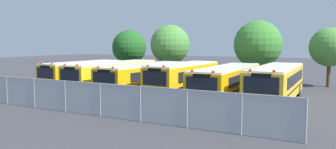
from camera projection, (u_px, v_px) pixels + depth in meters
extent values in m
plane|color=#38383D|center=(165.00, 93.00, 27.95)|extent=(160.00, 160.00, 0.00)
cube|color=#EAA80C|center=(83.00, 73.00, 32.11)|extent=(2.66, 9.17, 1.98)
cube|color=white|center=(83.00, 62.00, 32.02)|extent=(2.61, 8.99, 0.12)
cube|color=black|center=(45.00, 86.00, 28.17)|extent=(2.51, 0.22, 0.36)
cube|color=black|center=(45.00, 73.00, 28.11)|extent=(2.01, 0.11, 0.95)
cube|color=black|center=(95.00, 70.00, 31.74)|extent=(0.20, 7.11, 0.71)
cube|color=black|center=(76.00, 69.00, 32.95)|extent=(0.20, 7.11, 0.71)
cube|color=black|center=(83.00, 77.00, 32.15)|extent=(2.69, 9.26, 0.10)
sphere|color=red|center=(52.00, 64.00, 27.85)|extent=(0.18, 0.18, 0.18)
sphere|color=red|center=(41.00, 63.00, 28.51)|extent=(0.18, 0.18, 0.18)
cube|color=black|center=(45.00, 67.00, 28.05)|extent=(1.11, 0.11, 0.24)
cylinder|color=black|center=(67.00, 86.00, 28.92)|extent=(0.30, 1.01, 1.00)
cylinder|color=black|center=(50.00, 84.00, 29.98)|extent=(0.30, 1.01, 1.00)
cylinder|color=black|center=(110.00, 79.00, 34.06)|extent=(0.30, 1.01, 1.00)
cylinder|color=black|center=(94.00, 78.00, 35.12)|extent=(0.30, 1.01, 1.00)
cube|color=yellow|center=(114.00, 74.00, 30.39)|extent=(2.54, 11.04, 2.03)
cube|color=white|center=(113.00, 63.00, 30.29)|extent=(2.49, 10.82, 0.12)
cube|color=black|center=(69.00, 91.00, 25.59)|extent=(2.48, 0.18, 0.36)
cube|color=black|center=(70.00, 75.00, 25.52)|extent=(2.00, 0.08, 0.97)
cube|color=black|center=(126.00, 71.00, 30.03)|extent=(0.12, 8.59, 0.73)
cube|color=black|center=(105.00, 70.00, 31.21)|extent=(0.12, 8.59, 0.73)
cube|color=black|center=(114.00, 79.00, 30.43)|extent=(2.56, 11.15, 0.10)
sphere|color=red|center=(77.00, 65.00, 25.27)|extent=(0.18, 0.18, 0.18)
sphere|color=red|center=(65.00, 65.00, 25.91)|extent=(0.18, 0.18, 0.18)
cube|color=black|center=(69.00, 68.00, 25.46)|extent=(1.10, 0.09, 0.24)
cylinder|color=black|center=(93.00, 90.00, 26.36)|extent=(0.29, 1.00, 1.00)
cylinder|color=black|center=(73.00, 88.00, 27.39)|extent=(0.29, 1.00, 1.00)
cylinder|color=black|center=(145.00, 80.00, 33.20)|extent=(0.29, 1.00, 1.00)
cylinder|color=black|center=(128.00, 79.00, 34.22)|extent=(0.29, 1.00, 1.00)
cube|color=#EAA80C|center=(146.00, 77.00, 28.58)|extent=(2.85, 10.98, 1.96)
cube|color=white|center=(146.00, 65.00, 28.48)|extent=(2.79, 10.76, 0.12)
cube|color=black|center=(104.00, 94.00, 23.88)|extent=(2.59, 0.24, 0.36)
cube|color=black|center=(104.00, 78.00, 23.81)|extent=(2.08, 0.12, 0.94)
cube|color=black|center=(160.00, 73.00, 28.18)|extent=(0.29, 8.51, 0.71)
cube|color=black|center=(136.00, 72.00, 29.45)|extent=(0.29, 8.51, 0.71)
cube|color=black|center=(146.00, 81.00, 28.62)|extent=(2.88, 11.09, 0.10)
sphere|color=red|center=(113.00, 68.00, 23.54)|extent=(0.18, 0.18, 0.18)
sphere|color=red|center=(98.00, 67.00, 24.23)|extent=(0.18, 0.18, 0.18)
cube|color=black|center=(104.00, 71.00, 23.76)|extent=(1.14, 0.11, 0.24)
cylinder|color=black|center=(128.00, 93.00, 24.60)|extent=(0.31, 1.01, 1.00)
cylinder|color=black|center=(105.00, 91.00, 25.71)|extent=(0.31, 1.01, 1.00)
cylinder|color=black|center=(177.00, 83.00, 31.26)|extent=(0.31, 1.01, 1.00)
cylinder|color=black|center=(157.00, 81.00, 32.37)|extent=(0.31, 1.01, 1.00)
cube|color=yellow|center=(184.00, 78.00, 26.73)|extent=(2.59, 9.17, 2.13)
cube|color=white|center=(184.00, 64.00, 26.62)|extent=(2.54, 8.99, 0.12)
cube|color=black|center=(154.00, 96.00, 22.80)|extent=(2.41, 0.22, 0.36)
cube|color=black|center=(154.00, 78.00, 22.72)|extent=(1.93, 0.11, 1.02)
cube|color=black|center=(199.00, 74.00, 26.37)|extent=(0.22, 7.11, 0.77)
cube|color=black|center=(173.00, 73.00, 27.54)|extent=(0.22, 7.11, 0.77)
cube|color=black|center=(184.00, 83.00, 26.77)|extent=(2.61, 9.27, 0.10)
sphere|color=red|center=(164.00, 66.00, 22.48)|extent=(0.18, 0.18, 0.18)
sphere|color=red|center=(148.00, 66.00, 23.11)|extent=(0.18, 0.18, 0.18)
cube|color=black|center=(154.00, 70.00, 22.66)|extent=(1.06, 0.11, 0.24)
cylinder|color=black|center=(177.00, 95.00, 23.57)|extent=(0.31, 1.01, 1.00)
cylinder|color=black|center=(153.00, 93.00, 24.59)|extent=(0.31, 1.01, 1.00)
cylinder|color=black|center=(209.00, 86.00, 28.70)|extent=(0.31, 1.01, 1.00)
cylinder|color=black|center=(187.00, 85.00, 29.71)|extent=(0.31, 1.01, 1.00)
cube|color=#EAA80C|center=(228.00, 81.00, 25.20)|extent=(2.73, 11.20, 1.97)
cube|color=white|center=(228.00, 67.00, 25.10)|extent=(2.67, 10.98, 0.12)
cube|color=black|center=(201.00, 103.00, 20.26)|extent=(2.58, 0.21, 0.36)
cube|color=black|center=(201.00, 84.00, 20.20)|extent=(2.07, 0.10, 0.94)
cube|color=black|center=(245.00, 77.00, 24.86)|extent=(0.20, 8.71, 0.71)
cube|color=black|center=(213.00, 76.00, 26.02)|extent=(0.20, 8.71, 0.71)
cube|color=black|center=(228.00, 86.00, 25.24)|extent=(2.75, 11.32, 0.10)
sphere|color=red|center=(213.00, 72.00, 19.96)|extent=(0.18, 0.18, 0.18)
sphere|color=red|center=(192.00, 71.00, 20.59)|extent=(0.18, 0.18, 0.18)
cube|color=black|center=(201.00, 76.00, 20.14)|extent=(1.14, 0.10, 0.24)
cylinder|color=black|center=(226.00, 101.00, 21.06)|extent=(0.30, 1.00, 1.00)
cylinder|color=black|center=(193.00, 99.00, 22.08)|extent=(0.30, 1.00, 1.00)
cylinder|color=black|center=(253.00, 87.00, 28.12)|extent=(0.30, 1.00, 1.00)
cylinder|color=black|center=(228.00, 85.00, 29.14)|extent=(0.30, 1.00, 1.00)
cube|color=yellow|center=(276.00, 82.00, 23.69)|extent=(2.54, 10.50, 2.11)
cube|color=white|center=(277.00, 67.00, 23.58)|extent=(2.49, 10.29, 0.12)
cube|color=black|center=(260.00, 107.00, 19.09)|extent=(2.55, 0.17, 0.36)
cube|color=black|center=(261.00, 85.00, 19.02)|extent=(2.05, 0.07, 1.01)
cube|color=black|center=(296.00, 78.00, 23.33)|extent=(0.07, 8.19, 0.76)
cube|color=black|center=(260.00, 77.00, 24.51)|extent=(0.07, 8.19, 0.76)
cube|color=black|center=(276.00, 88.00, 23.73)|extent=(2.56, 10.61, 0.10)
sphere|color=red|center=(274.00, 71.00, 18.77)|extent=(0.18, 0.18, 0.18)
sphere|color=red|center=(250.00, 70.00, 19.41)|extent=(0.18, 0.18, 0.18)
cube|color=black|center=(261.00, 75.00, 18.95)|extent=(1.13, 0.08, 0.24)
cylinder|color=black|center=(284.00, 105.00, 19.87)|extent=(0.28, 1.00, 1.00)
cylinder|color=black|center=(248.00, 102.00, 20.90)|extent=(0.28, 1.00, 1.00)
cylinder|color=black|center=(298.00, 90.00, 26.29)|extent=(0.28, 1.00, 1.00)
cylinder|color=black|center=(270.00, 88.00, 27.32)|extent=(0.28, 1.00, 1.00)
cylinder|color=#4C3823|center=(129.00, 68.00, 43.03)|extent=(0.29, 0.29, 2.09)
sphere|color=#1E561E|center=(129.00, 47.00, 42.78)|extent=(4.46, 4.46, 4.46)
sphere|color=#1E561E|center=(124.00, 49.00, 42.95)|extent=(3.01, 3.01, 3.01)
cylinder|color=#4C3823|center=(170.00, 69.00, 38.62)|extent=(0.39, 0.39, 2.38)
sphere|color=#478438|center=(170.00, 44.00, 38.35)|extent=(4.63, 4.63, 4.63)
sphere|color=#478438|center=(168.00, 41.00, 38.54)|extent=(3.67, 3.67, 3.67)
cylinder|color=#4C3823|center=(257.00, 73.00, 34.11)|extent=(0.28, 0.28, 2.28)
sphere|color=#387A2D|center=(258.00, 44.00, 33.83)|extent=(4.94, 4.94, 4.94)
sphere|color=#387A2D|center=(254.00, 46.00, 34.31)|extent=(3.39, 3.39, 3.39)
cylinder|color=#4C3823|center=(328.00, 74.00, 31.75)|extent=(0.35, 0.35, 2.47)
sphere|color=#478438|center=(330.00, 47.00, 31.51)|extent=(3.79, 3.79, 3.79)
sphere|color=#478438|center=(329.00, 45.00, 31.25)|extent=(2.40, 2.40, 2.40)
cylinder|color=#9EA0A3|center=(7.00, 90.00, 22.62)|extent=(0.07, 0.07, 1.96)
cylinder|color=#9EA0A3|center=(34.00, 93.00, 21.34)|extent=(0.07, 0.07, 1.96)
cylinder|color=#9EA0A3|center=(65.00, 96.00, 20.06)|extent=(0.07, 0.07, 1.96)
cylinder|color=#9EA0A3|center=(100.00, 100.00, 18.78)|extent=(0.07, 0.07, 1.96)
cylinder|color=#9EA0A3|center=(141.00, 104.00, 17.50)|extent=(0.07, 0.07, 1.96)
cylinder|color=#9EA0A3|center=(187.00, 109.00, 16.21)|extent=(0.07, 0.07, 1.96)
cylinder|color=#9EA0A3|center=(242.00, 114.00, 14.93)|extent=(0.07, 0.07, 1.96)
cylinder|color=#9EA0A3|center=(306.00, 121.00, 13.65)|extent=(0.07, 0.07, 1.96)
cube|color=#ADB2B7|center=(82.00, 98.00, 19.42)|extent=(24.66, 0.02, 1.92)
cylinder|color=#9EA0A3|center=(82.00, 82.00, 19.33)|extent=(24.66, 0.04, 0.04)
cone|color=#EA5914|center=(123.00, 109.00, 19.63)|extent=(0.40, 0.40, 0.52)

